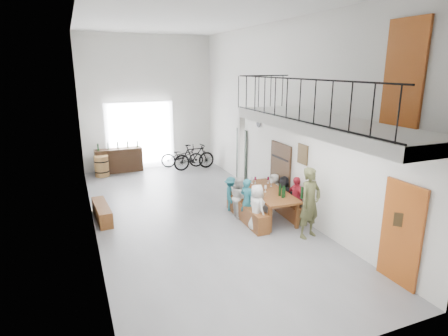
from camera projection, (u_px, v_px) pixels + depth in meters
name	position (u px, v px, depth m)	size (l,w,h in m)	color
floor	(194.00, 215.00, 10.97)	(12.00, 12.00, 0.00)	slate
room_walls	(191.00, 92.00, 10.04)	(12.00, 12.00, 12.00)	silver
gateway_portal	(140.00, 136.00, 15.76)	(2.80, 0.08, 2.80)	white
right_wall_decor	(312.00, 164.00, 9.85)	(0.07, 8.28, 5.07)	#934212
balcony	(322.00, 126.00, 8.14)	(1.52, 5.62, 4.00)	silver
tasting_table	(268.00, 194.00, 10.70)	(1.11, 2.39, 0.79)	brown
bench_inner	(247.00, 212.00, 10.58)	(0.35, 2.20, 0.51)	brown
bench_wall	(283.00, 206.00, 11.08)	(0.25, 1.90, 0.44)	brown
tableware	(272.00, 187.00, 10.61)	(0.55, 1.52, 0.35)	black
side_bench	(102.00, 212.00, 10.62)	(0.35, 1.59, 0.45)	brown
oak_barrel	(102.00, 166.00, 14.78)	(0.57, 0.57, 0.83)	olive
serving_counter	(119.00, 160.00, 15.38)	(1.86, 0.52, 0.98)	#3A2513
counter_bottles	(118.00, 145.00, 15.21)	(1.62, 0.18, 0.28)	black
guest_left_a	(257.00, 208.00, 9.84)	(0.62, 0.40, 1.26)	silver
guest_left_b	(247.00, 201.00, 10.34)	(0.46, 0.30, 1.27)	#236875
guest_left_c	(239.00, 197.00, 10.78)	(0.57, 0.45, 1.18)	silver
guest_left_d	(231.00, 194.00, 11.24)	(0.68, 0.39, 1.05)	#236875
guest_right_a	(296.00, 199.00, 10.49)	(0.75, 0.31, 1.28)	#A81C2B
guest_right_b	(283.00, 194.00, 11.07)	(1.04, 0.33, 1.13)	black
guest_right_c	(274.00, 190.00, 11.55)	(0.51, 0.33, 1.05)	silver
host_standing	(310.00, 203.00, 9.38)	(0.67, 0.44, 1.83)	#484929
potted_plant	(263.00, 195.00, 12.08)	(0.38, 0.33, 0.42)	#20531F
bicycle_near	(182.00, 156.00, 16.13)	(0.63, 1.81, 0.95)	black
bicycle_far	(194.00, 157.00, 15.74)	(0.51, 1.82, 1.09)	black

